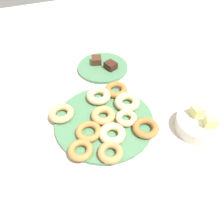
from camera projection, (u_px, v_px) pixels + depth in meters
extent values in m
plane|color=beige|center=(104.00, 122.00, 0.82)|extent=(2.40, 2.40, 0.00)
cylinder|color=#4C7F56|center=(104.00, 121.00, 0.82)|extent=(0.36, 0.36, 0.01)
torus|color=#EABC84|center=(98.00, 96.00, 0.88)|extent=(0.11, 0.11, 0.03)
torus|color=#EABC84|center=(113.00, 133.00, 0.75)|extent=(0.11, 0.11, 0.03)
torus|color=#BC7A3D|center=(81.00, 150.00, 0.71)|extent=(0.10, 0.10, 0.02)
torus|color=#EABC84|center=(126.00, 118.00, 0.80)|extent=(0.10, 0.10, 0.02)
torus|color=tan|center=(61.00, 113.00, 0.82)|extent=(0.13, 0.13, 0.03)
torus|color=#AD6B33|center=(146.00, 128.00, 0.77)|extent=(0.13, 0.13, 0.02)
torus|color=#EABC84|center=(127.00, 102.00, 0.85)|extent=(0.13, 0.13, 0.03)
torus|color=tan|center=(103.00, 115.00, 0.81)|extent=(0.10, 0.10, 0.03)
torus|color=#AD6B33|center=(116.00, 90.00, 0.91)|extent=(0.10, 0.10, 0.02)
torus|color=#C6844C|center=(110.00, 152.00, 0.70)|extent=(0.11, 0.11, 0.02)
torus|color=#BC7A3D|center=(89.00, 132.00, 0.76)|extent=(0.11, 0.11, 0.02)
cylinder|color=#4C7F56|center=(103.00, 67.00, 1.04)|extent=(0.23, 0.23, 0.01)
cube|color=#472819|center=(97.00, 60.00, 1.04)|extent=(0.06, 0.06, 0.03)
cube|color=#381E14|center=(111.00, 65.00, 1.02)|extent=(0.06, 0.06, 0.03)
cylinder|color=silver|center=(199.00, 124.00, 0.79)|extent=(0.16, 0.16, 0.04)
cube|color=#DBD67A|center=(197.00, 111.00, 0.78)|extent=(0.04, 0.04, 0.04)
cube|color=#DBD67A|center=(210.00, 122.00, 0.74)|extent=(0.05, 0.05, 0.04)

